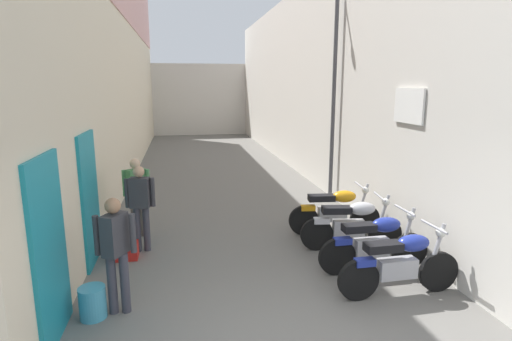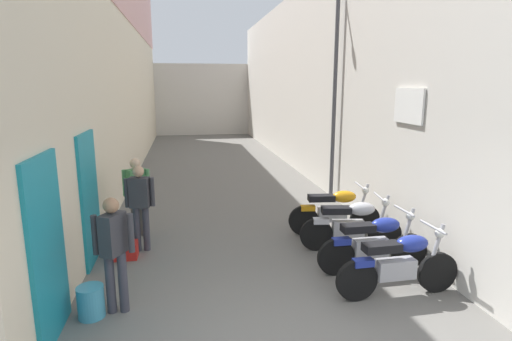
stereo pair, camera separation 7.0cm
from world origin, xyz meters
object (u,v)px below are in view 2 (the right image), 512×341
(motorcycle_fourth, at_px, (335,210))
(pedestrian_by_doorway, at_px, (114,247))
(street_lamp, at_px, (332,84))
(plastic_crate, at_px, (125,250))
(pedestrian_mid_alley, at_px, (140,202))
(motorcycle_third, at_px, (352,224))
(water_jug_near_door, at_px, (91,302))
(motorcycle_nearest, at_px, (400,263))
(pedestrian_further_down, at_px, (137,191))
(motorcycle_second, at_px, (374,242))

(motorcycle_fourth, xyz_separation_m, pedestrian_by_doorway, (-3.86, -2.25, 0.42))
(motorcycle_fourth, height_order, street_lamp, street_lamp)
(pedestrian_by_doorway, bearing_deg, plastic_crate, 94.90)
(pedestrian_mid_alley, bearing_deg, pedestrian_by_doorway, -93.44)
(motorcycle_third, xyz_separation_m, motorcycle_fourth, (0.00, 0.82, 0.00))
(water_jug_near_door, bearing_deg, pedestrian_by_doorway, 12.20)
(motorcycle_nearest, bearing_deg, street_lamp, 81.77)
(motorcycle_nearest, xyz_separation_m, plastic_crate, (-4.01, 2.03, -0.36))
(motorcycle_third, distance_m, street_lamp, 4.10)
(motorcycle_nearest, height_order, street_lamp, street_lamp)
(pedestrian_further_down, bearing_deg, motorcycle_second, -31.01)
(motorcycle_third, bearing_deg, motorcycle_second, -89.99)
(pedestrian_further_down, distance_m, water_jug_near_door, 3.02)
(pedestrian_mid_alley, bearing_deg, street_lamp, 29.88)
(pedestrian_mid_alley, xyz_separation_m, street_lamp, (4.44, 2.55, 2.06))
(motorcycle_fourth, bearing_deg, motorcycle_nearest, -90.00)
(motorcycle_second, relative_size, street_lamp, 0.36)
(motorcycle_third, xyz_separation_m, pedestrian_mid_alley, (-3.74, 0.64, 0.42))
(motorcycle_third, bearing_deg, pedestrian_mid_alley, 170.27)
(pedestrian_mid_alley, distance_m, street_lamp, 5.52)
(motorcycle_nearest, bearing_deg, motorcycle_second, 90.00)
(motorcycle_nearest, distance_m, motorcycle_fourth, 2.51)
(motorcycle_third, relative_size, pedestrian_by_doorway, 1.17)
(water_jug_near_door, bearing_deg, street_lamp, 43.82)
(pedestrian_by_doorway, bearing_deg, pedestrian_mid_alley, 86.56)
(pedestrian_further_down, height_order, plastic_crate, pedestrian_further_down)
(motorcycle_fourth, relative_size, water_jug_near_door, 4.40)
(motorcycle_nearest, height_order, pedestrian_further_down, pedestrian_further_down)
(plastic_crate, bearing_deg, motorcycle_nearest, -26.83)
(motorcycle_second, distance_m, water_jug_near_door, 4.24)
(pedestrian_by_doorway, distance_m, water_jug_near_door, 0.78)
(motorcycle_second, height_order, water_jug_near_door, motorcycle_second)
(motorcycle_fourth, bearing_deg, water_jug_near_door, -150.98)
(motorcycle_second, bearing_deg, street_lamp, 80.22)
(motorcycle_nearest, xyz_separation_m, motorcycle_fourth, (-0.00, 2.51, 0.00))
(water_jug_near_door, height_order, street_lamp, street_lamp)
(motorcycle_nearest, bearing_deg, pedestrian_further_down, 141.21)
(motorcycle_nearest, xyz_separation_m, pedestrian_mid_alley, (-3.74, 2.33, 0.42))
(pedestrian_by_doorway, xyz_separation_m, street_lamp, (4.57, 4.63, 2.06))
(motorcycle_nearest, distance_m, motorcycle_third, 1.69)
(motorcycle_third, distance_m, motorcycle_fourth, 0.82)
(motorcycle_second, height_order, motorcycle_third, same)
(motorcycle_third, relative_size, pedestrian_mid_alley, 1.17)
(pedestrian_further_down, bearing_deg, motorcycle_fourth, -8.84)
(water_jug_near_door, xyz_separation_m, street_lamp, (4.89, 4.70, 2.76))
(motorcycle_fourth, relative_size, pedestrian_by_doorway, 1.18)
(motorcycle_second, relative_size, water_jug_near_door, 4.41)
(motorcycle_second, relative_size, pedestrian_by_doorway, 1.18)
(pedestrian_further_down, height_order, street_lamp, street_lamp)
(motorcycle_second, xyz_separation_m, motorcycle_fourth, (-0.00, 1.73, 0.00))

